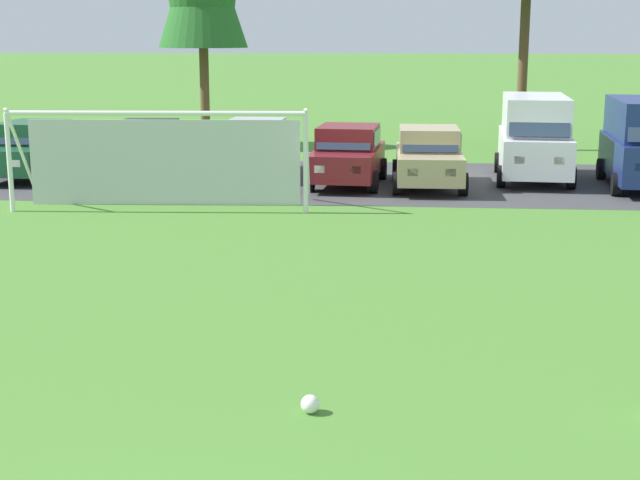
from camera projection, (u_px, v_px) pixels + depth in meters
ground_plane at (293, 231)px, 20.67m from camera, size 400.00×400.00×0.00m
parking_lot_strip at (321, 180)px, 27.88m from camera, size 52.00×8.40×0.01m
soccer_ball at (310, 404)px, 10.71m from camera, size 0.22×0.22×0.22m
soccer_goal at (163, 156)px, 23.37m from camera, size 7.52×2.39×2.57m
parked_car_slot_far_left at (31, 150)px, 28.09m from camera, size 2.18×4.27×1.72m
parked_car_slot_left at (147, 149)px, 28.29m from camera, size 2.26×4.31×1.72m
parked_car_slot_center_left at (255, 147)px, 28.72m from camera, size 2.17×4.27×1.72m
parked_car_slot_center at (348, 155)px, 26.84m from camera, size 2.26×4.32×1.72m
parked_car_slot_center_right at (429, 157)px, 26.35m from camera, size 2.09×4.23×1.72m
parked_car_slot_right at (535, 136)px, 27.64m from camera, size 2.45×4.93×2.52m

